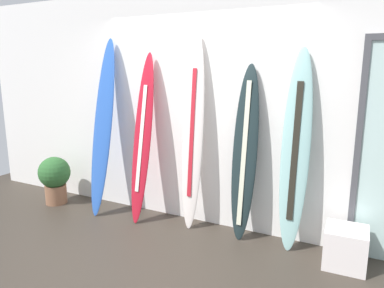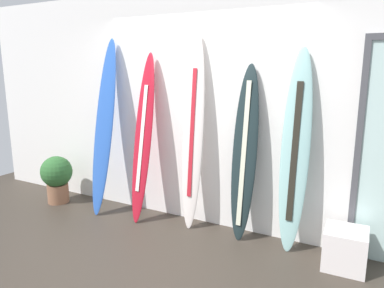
{
  "view_description": "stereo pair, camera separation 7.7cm",
  "coord_description": "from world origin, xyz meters",
  "px_view_note": "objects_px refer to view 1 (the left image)",
  "views": [
    {
      "loc": [
        1.86,
        -2.64,
        1.9
      ],
      "look_at": [
        0.01,
        0.95,
        1.03
      ],
      "focal_mm": 33.89,
      "sensor_mm": 36.0,
      "label": 1
    },
    {
      "loc": [
        1.93,
        -2.6,
        1.9
      ],
      "look_at": [
        0.01,
        0.95,
        1.03
      ],
      "focal_mm": 33.89,
      "sensor_mm": 36.0,
      "label": 2
    }
  ],
  "objects_px": {
    "surfboard_ivory": "(193,133)",
    "display_block_left": "(345,247)",
    "surfboard_charcoal": "(245,154)",
    "surfboard_cobalt": "(103,129)",
    "potted_plant": "(55,177)",
    "surfboard_seafoam": "(295,152)",
    "surfboard_crimson": "(142,140)"
  },
  "relations": [
    {
      "from": "surfboard_ivory",
      "to": "display_block_left",
      "type": "distance_m",
      "value": 1.98
    },
    {
      "from": "surfboard_charcoal",
      "to": "display_block_left",
      "type": "relative_size",
      "value": 4.85
    },
    {
      "from": "surfboard_ivory",
      "to": "surfboard_charcoal",
      "type": "height_order",
      "value": "surfboard_ivory"
    },
    {
      "from": "surfboard_cobalt",
      "to": "potted_plant",
      "type": "bearing_deg",
      "value": -172.47
    },
    {
      "from": "surfboard_cobalt",
      "to": "surfboard_seafoam",
      "type": "height_order",
      "value": "surfboard_cobalt"
    },
    {
      "from": "surfboard_ivory",
      "to": "surfboard_charcoal",
      "type": "distance_m",
      "value": 0.66
    },
    {
      "from": "surfboard_ivory",
      "to": "surfboard_seafoam",
      "type": "xyz_separation_m",
      "value": [
        1.17,
        0.0,
        -0.09
      ]
    },
    {
      "from": "surfboard_charcoal",
      "to": "potted_plant",
      "type": "distance_m",
      "value": 2.77
    },
    {
      "from": "surfboard_seafoam",
      "to": "display_block_left",
      "type": "bearing_deg",
      "value": -14.56
    },
    {
      "from": "surfboard_ivory",
      "to": "surfboard_seafoam",
      "type": "height_order",
      "value": "surfboard_ivory"
    },
    {
      "from": "surfboard_charcoal",
      "to": "surfboard_seafoam",
      "type": "distance_m",
      "value": 0.54
    },
    {
      "from": "surfboard_charcoal",
      "to": "surfboard_seafoam",
      "type": "height_order",
      "value": "surfboard_seafoam"
    },
    {
      "from": "surfboard_ivory",
      "to": "potted_plant",
      "type": "bearing_deg",
      "value": -173.56
    },
    {
      "from": "surfboard_ivory",
      "to": "potted_plant",
      "type": "xyz_separation_m",
      "value": [
        -2.06,
        -0.23,
        -0.76
      ]
    },
    {
      "from": "surfboard_ivory",
      "to": "surfboard_crimson",
      "type": "bearing_deg",
      "value": -171.22
    },
    {
      "from": "surfboard_crimson",
      "to": "surfboard_ivory",
      "type": "relative_size",
      "value": 0.91
    },
    {
      "from": "potted_plant",
      "to": "display_block_left",
      "type": "bearing_deg",
      "value": 1.34
    },
    {
      "from": "surfboard_crimson",
      "to": "surfboard_seafoam",
      "type": "relative_size",
      "value": 0.99
    },
    {
      "from": "surfboard_cobalt",
      "to": "surfboard_charcoal",
      "type": "relative_size",
      "value": 1.17
    },
    {
      "from": "potted_plant",
      "to": "surfboard_crimson",
      "type": "bearing_deg",
      "value": 5.37
    },
    {
      "from": "surfboard_seafoam",
      "to": "display_block_left",
      "type": "relative_size",
      "value": 5.25
    },
    {
      "from": "surfboard_ivory",
      "to": "display_block_left",
      "type": "relative_size",
      "value": 5.71
    },
    {
      "from": "surfboard_charcoal",
      "to": "potted_plant",
      "type": "relative_size",
      "value": 2.89
    },
    {
      "from": "surfboard_ivory",
      "to": "surfboard_charcoal",
      "type": "xyz_separation_m",
      "value": [
        0.64,
        -0.0,
        -0.17
      ]
    },
    {
      "from": "surfboard_crimson",
      "to": "display_block_left",
      "type": "distance_m",
      "value": 2.52
    },
    {
      "from": "surfboard_ivory",
      "to": "display_block_left",
      "type": "height_order",
      "value": "surfboard_ivory"
    },
    {
      "from": "surfboard_cobalt",
      "to": "surfboard_ivory",
      "type": "bearing_deg",
      "value": 5.71
    },
    {
      "from": "surfboard_crimson",
      "to": "surfboard_charcoal",
      "type": "xyz_separation_m",
      "value": [
        1.28,
        0.1,
        -0.05
      ]
    },
    {
      "from": "display_block_left",
      "to": "potted_plant",
      "type": "bearing_deg",
      "value": -178.66
    },
    {
      "from": "surfboard_crimson",
      "to": "surfboard_charcoal",
      "type": "height_order",
      "value": "surfboard_crimson"
    },
    {
      "from": "surfboard_crimson",
      "to": "surfboard_ivory",
      "type": "distance_m",
      "value": 0.66
    },
    {
      "from": "surfboard_cobalt",
      "to": "surfboard_seafoam",
      "type": "relative_size",
      "value": 1.08
    }
  ]
}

